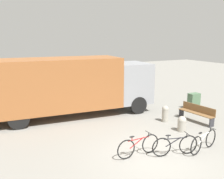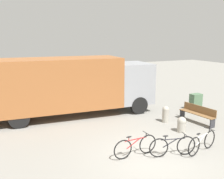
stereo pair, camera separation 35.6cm
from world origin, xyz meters
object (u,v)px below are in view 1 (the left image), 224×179
at_px(bicycle_middle, 175,145).
at_px(bollard_near_bench, 182,123).
at_px(bicycle_near, 138,146).
at_px(bicycle_far, 204,141).
at_px(bollard_far_bench, 165,113).
at_px(delivery_truck, 70,84).
at_px(utility_box, 194,101).
at_px(park_bench, 197,112).

xyz_separation_m(bicycle_middle, bollard_near_bench, (1.92, 1.73, -0.01)).
bearing_deg(bicycle_near, bicycle_middle, -26.49).
height_order(bicycle_near, bollard_near_bench, bicycle_near).
xyz_separation_m(bicycle_far, bollard_far_bench, (0.87, 3.37, 0.07)).
height_order(delivery_truck, bollard_near_bench, delivery_truck).
relative_size(bicycle_middle, bicycle_far, 1.00).
xyz_separation_m(bicycle_near, bollard_near_bench, (3.15, 1.16, -0.01)).
bearing_deg(bollard_far_bench, bicycle_near, -142.17).
bearing_deg(utility_box, bollard_far_bench, -160.91).
relative_size(delivery_truck, bollard_far_bench, 10.87).
relative_size(bicycle_middle, bollard_far_bench, 2.06).
bearing_deg(park_bench, bollard_far_bench, 56.89).
height_order(bollard_near_bench, bollard_far_bench, bollard_far_bench).
distance_m(bicycle_far, utility_box, 5.89).
distance_m(bollard_near_bench, bollard_far_bench, 1.43).
distance_m(park_bench, bicycle_near, 5.13).
distance_m(bicycle_middle, bollard_near_bench, 2.59).
relative_size(bicycle_near, bicycle_far, 1.02).
bearing_deg(utility_box, bicycle_middle, -140.63).
bearing_deg(bollard_near_bench, bicycle_near, -159.83).
bearing_deg(bicycle_near, utility_box, 28.39).
distance_m(bollard_far_bench, utility_box, 3.20).
distance_m(park_bench, bicycle_middle, 4.30).
distance_m(delivery_truck, bicycle_middle, 6.78).
distance_m(park_bench, bollard_near_bench, 1.78).
relative_size(bicycle_far, bollard_far_bench, 2.07).
xyz_separation_m(park_bench, bicycle_near, (-4.78, -1.84, -0.11)).
height_order(bicycle_middle, bollard_far_bench, bollard_far_bench).
bearing_deg(utility_box, bicycle_far, -131.37).
bearing_deg(bicycle_far, bollard_far_bench, 62.03).
distance_m(bicycle_near, bollard_near_bench, 3.35).
bearing_deg(bicycle_middle, bicycle_near, 169.43).
bearing_deg(utility_box, park_bench, -131.18).
xyz_separation_m(delivery_truck, bicycle_near, (0.70, -5.77, -1.40)).
xyz_separation_m(bicycle_near, bicycle_middle, (1.23, -0.58, 0.00)).
bearing_deg(bicycle_far, bicycle_middle, 156.26).
distance_m(delivery_truck, bicycle_near, 5.98).
height_order(delivery_truck, utility_box, delivery_truck).
relative_size(bicycle_near, bollard_near_bench, 2.50).
height_order(delivery_truck, park_bench, delivery_truck).
relative_size(bollard_near_bench, utility_box, 0.74).
bearing_deg(bollard_near_bench, utility_box, 37.67).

